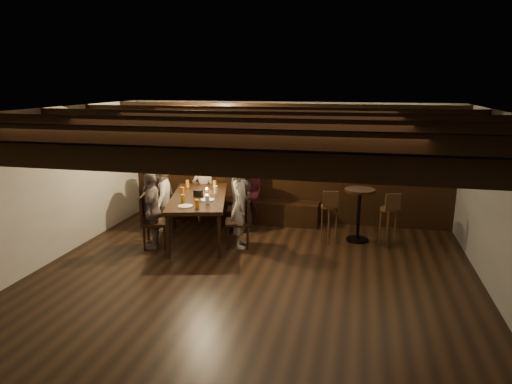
% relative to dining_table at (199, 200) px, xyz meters
% --- Properties ---
extents(room, '(7.00, 7.00, 7.00)m').
position_rel_dining_table_xyz_m(room, '(1.06, 0.21, 0.35)').
color(room, black).
rests_on(room, ground).
extents(dining_table, '(1.45, 2.27, 0.79)m').
position_rel_dining_table_xyz_m(dining_table, '(0.00, 0.00, 0.00)').
color(dining_table, black).
rests_on(dining_table, floor).
extents(chair_left_near, '(0.50, 0.50, 0.89)m').
position_rel_dining_table_xyz_m(chair_left_near, '(-0.81, 0.25, -0.45)').
color(chair_left_near, black).
rests_on(chair_left_near, floor).
extents(chair_left_far, '(0.52, 0.52, 0.93)m').
position_rel_dining_table_xyz_m(chair_left_far, '(-0.58, -0.62, -0.44)').
color(chair_left_far, black).
rests_on(chair_left_far, floor).
extents(chair_right_near, '(0.48, 0.48, 0.86)m').
position_rel_dining_table_xyz_m(chair_right_near, '(0.58, 0.62, -0.46)').
color(chair_right_near, black).
rests_on(chair_right_near, floor).
extents(chair_right_far, '(0.51, 0.51, 0.92)m').
position_rel_dining_table_xyz_m(chair_right_far, '(0.81, -0.25, -0.44)').
color(chair_right_far, black).
rests_on(chair_right_far, floor).
extents(person_bench_left, '(0.73, 0.57, 1.33)m').
position_rel_dining_table_xyz_m(person_bench_left, '(-1.10, 0.64, -0.06)').
color(person_bench_left, '#2B2B2E').
rests_on(person_bench_left, floor).
extents(person_bench_centre, '(0.52, 0.40, 1.25)m').
position_rel_dining_table_xyz_m(person_bench_centre, '(-0.27, 1.02, -0.10)').
color(person_bench_centre, gray).
rests_on(person_bench_centre, floor).
extents(person_bench_right, '(0.73, 0.63, 1.29)m').
position_rel_dining_table_xyz_m(person_bench_right, '(0.64, 1.10, -0.08)').
color(person_bench_right, maroon).
rests_on(person_bench_right, floor).
extents(person_left_near, '(0.73, 1.01, 1.40)m').
position_rel_dining_table_xyz_m(person_left_near, '(-0.84, 0.25, -0.02)').
color(person_left_near, '#ADA293').
rests_on(person_left_near, floor).
extents(person_left_far, '(0.51, 0.84, 1.33)m').
position_rel_dining_table_xyz_m(person_left_far, '(-0.61, -0.63, -0.06)').
color(person_left_far, slate).
rests_on(person_left_far, floor).
extents(person_right_near, '(0.60, 0.78, 1.40)m').
position_rel_dining_table_xyz_m(person_right_near, '(0.61, 0.63, -0.02)').
color(person_right_near, '#232325').
rests_on(person_right_near, floor).
extents(person_right_far, '(0.46, 0.59, 1.43)m').
position_rel_dining_table_xyz_m(person_right_far, '(0.84, -0.25, -0.01)').
color(person_right_far, '#A99F8F').
rests_on(person_right_far, floor).
extents(pint_a, '(0.07, 0.07, 0.14)m').
position_rel_dining_table_xyz_m(pint_a, '(-0.45, 0.61, 0.13)').
color(pint_a, '#BF7219').
rests_on(pint_a, dining_table).
extents(pint_b, '(0.07, 0.07, 0.14)m').
position_rel_dining_table_xyz_m(pint_b, '(0.08, 0.69, 0.13)').
color(pint_b, '#BF7219').
rests_on(pint_b, dining_table).
extents(pint_c, '(0.07, 0.07, 0.14)m').
position_rel_dining_table_xyz_m(pint_c, '(-0.32, 0.02, 0.13)').
color(pint_c, '#BF7219').
rests_on(pint_c, dining_table).
extents(pint_d, '(0.07, 0.07, 0.14)m').
position_rel_dining_table_xyz_m(pint_d, '(0.24, 0.27, 0.13)').
color(pint_d, silver).
rests_on(pint_d, dining_table).
extents(pint_e, '(0.07, 0.07, 0.14)m').
position_rel_dining_table_xyz_m(pint_e, '(-0.10, -0.49, 0.13)').
color(pint_e, '#BF7219').
rests_on(pint_e, dining_table).
extents(pint_f, '(0.07, 0.07, 0.14)m').
position_rel_dining_table_xyz_m(pint_f, '(0.33, -0.48, 0.13)').
color(pint_f, silver).
rests_on(pint_f, dining_table).
extents(pint_g, '(0.07, 0.07, 0.14)m').
position_rel_dining_table_xyz_m(pint_g, '(0.25, -0.76, 0.13)').
color(pint_g, '#BF7219').
rests_on(pint_g, dining_table).
extents(plate_near, '(0.24, 0.24, 0.01)m').
position_rel_dining_table_xyz_m(plate_near, '(0.03, -0.72, 0.07)').
color(plate_near, white).
rests_on(plate_near, dining_table).
extents(plate_far, '(0.24, 0.24, 0.01)m').
position_rel_dining_table_xyz_m(plate_far, '(0.25, -0.24, 0.07)').
color(plate_far, white).
rests_on(plate_far, dining_table).
extents(condiment_caddy, '(0.15, 0.10, 0.12)m').
position_rel_dining_table_xyz_m(condiment_caddy, '(0.01, -0.05, 0.12)').
color(condiment_caddy, black).
rests_on(condiment_caddy, dining_table).
extents(candle, '(0.05, 0.05, 0.05)m').
position_rel_dining_table_xyz_m(candle, '(0.04, 0.32, 0.09)').
color(candle, beige).
rests_on(candle, dining_table).
extents(high_top_table, '(0.54, 0.54, 0.95)m').
position_rel_dining_table_xyz_m(high_top_table, '(2.81, 0.50, -0.10)').
color(high_top_table, black).
rests_on(high_top_table, floor).
extents(bar_stool_left, '(0.31, 0.33, 0.97)m').
position_rel_dining_table_xyz_m(bar_stool_left, '(2.31, 0.30, -0.36)').
color(bar_stool_left, '#322110').
rests_on(bar_stool_left, floor).
extents(bar_stool_right, '(0.33, 0.35, 0.97)m').
position_rel_dining_table_xyz_m(bar_stool_right, '(3.31, 0.35, -0.36)').
color(bar_stool_right, '#322110').
rests_on(bar_stool_right, floor).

